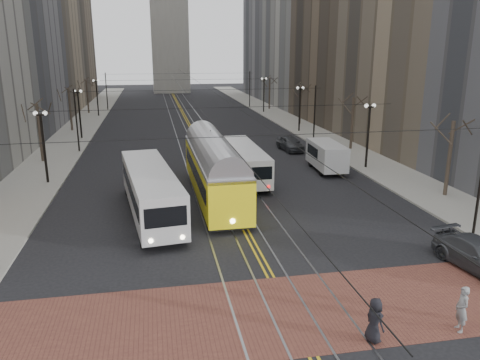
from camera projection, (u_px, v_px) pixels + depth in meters
name	position (u px, v px, depth m)	size (l,w,h in m)	color
ground	(266.00, 269.00, 23.08)	(260.00, 260.00, 0.00)	black
sidewalk_left	(79.00, 129.00, 63.00)	(5.00, 140.00, 0.15)	gray
sidewalk_right	(293.00, 123.00, 68.33)	(5.00, 140.00, 0.15)	gray
crosswalk_band	(289.00, 312.00, 19.29)	(25.00, 6.00, 0.01)	brown
streetcar_rails	(190.00, 127.00, 65.68)	(4.80, 130.00, 0.02)	gray
centre_lines	(190.00, 127.00, 65.68)	(0.42, 130.00, 0.01)	gold
building_left_far	(44.00, 1.00, 94.58)	(16.00, 20.00, 40.00)	brown
building_right_mid	(365.00, 2.00, 66.58)	(16.00, 20.00, 34.00)	brown
building_right_far	(287.00, 5.00, 103.64)	(16.00, 20.00, 40.00)	slate
lamp_posts	(202.00, 124.00, 49.54)	(27.60, 57.20, 5.60)	black
street_trees	(196.00, 116.00, 55.70)	(31.68, 53.28, 5.60)	#382D23
trolley_wires	(197.00, 108.00, 55.04)	(25.96, 120.00, 6.60)	black
transit_bus	(151.00, 193.00, 30.03)	(2.60, 12.46, 3.12)	#BABABA
streetcar	(214.00, 174.00, 33.83)	(2.79, 15.02, 3.54)	yellow
rear_bus	(245.00, 163.00, 38.79)	(2.29, 10.51, 2.74)	silver
cargo_van	(326.00, 157.00, 41.42)	(2.18, 5.68, 2.51)	silver
sedan_grey	(290.00, 143.00, 49.98)	(1.86, 4.63, 1.58)	#3E4146
sedan_parked	(480.00, 255.00, 22.83)	(2.08, 5.12, 1.49)	#404247
pedestrian_a	(375.00, 320.00, 17.14)	(0.84, 0.55, 1.73)	black
pedestrian_b	(462.00, 309.00, 17.75)	(0.67, 0.44, 1.84)	gray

